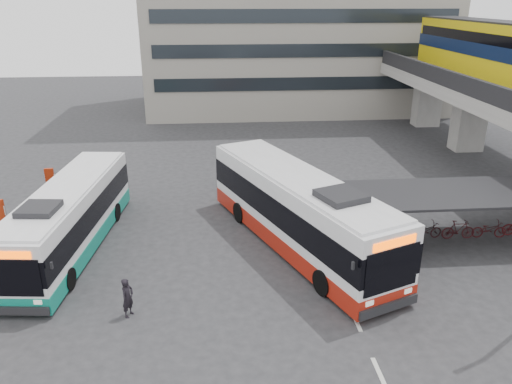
{
  "coord_description": "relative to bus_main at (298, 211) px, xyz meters",
  "views": [
    {
      "loc": [
        -2.47,
        -18.25,
        11.2
      ],
      "look_at": [
        -0.54,
        5.13,
        2.0
      ],
      "focal_mm": 35.0,
      "sensor_mm": 36.0,
      "label": 1
    }
  ],
  "objects": [
    {
      "name": "sign_totem_mid",
      "position": [
        -14.02,
        1.2,
        -0.57
      ],
      "size": [
        0.51,
        0.23,
        2.36
      ],
      "rotation": [
        0.0,
        0.0,
        -0.18
      ],
      "color": "#9A2209",
      "rests_on": "ground"
    },
    {
      "name": "pedestrian",
      "position": [
        -7.19,
        -5.15,
        -1.01
      ],
      "size": [
        0.59,
        0.68,
        1.56
      ],
      "primitive_type": "imported",
      "rotation": [
        0.0,
        0.0,
        1.09
      ],
      "color": "black",
      "rests_on": "ground"
    },
    {
      "name": "ground",
      "position": [
        -1.26,
        -3.05,
        -1.79
      ],
      "size": [
        120.0,
        120.0,
        0.0
      ],
      "primitive_type": "plane",
      "color": "#28282B",
      "rests_on": "ground"
    },
    {
      "name": "bike_shelter",
      "position": [
        7.2,
        -0.05,
        -0.35
      ],
      "size": [
        10.0,
        4.0,
        2.54
      ],
      "color": "#595B60",
      "rests_on": "ground"
    },
    {
      "name": "bus_main",
      "position": [
        0.0,
        0.0,
        0.0
      ],
      "size": [
        7.54,
        13.15,
        3.86
      ],
      "rotation": [
        0.0,
        0.0,
        0.39
      ],
      "color": "white",
      "rests_on": "ground"
    },
    {
      "name": "bus_teal",
      "position": [
        -10.66,
        0.6,
        -0.23
      ],
      "size": [
        3.6,
        11.57,
        3.37
      ],
      "rotation": [
        0.0,
        0.0,
        -0.1
      ],
      "color": "white",
      "rests_on": "ground"
    },
    {
      "name": "sign_totem_north",
      "position": [
        -12.99,
        5.56,
        -0.55
      ],
      "size": [
        0.52,
        0.2,
        2.4
      ],
      "rotation": [
        0.0,
        0.0,
        0.1
      ],
      "color": "#9A2209",
      "rests_on": "ground"
    },
    {
      "name": "road_markings",
      "position": [
        1.24,
        -6.05,
        -1.79
      ],
      "size": [
        0.15,
        7.6,
        0.01
      ],
      "color": "beige",
      "rests_on": "ground"
    },
    {
      "name": "viaduct",
      "position": [
        15.74,
        10.95,
        4.44
      ],
      "size": [
        8.0,
        32.0,
        9.68
      ],
      "color": "gray",
      "rests_on": "ground"
    }
  ]
}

